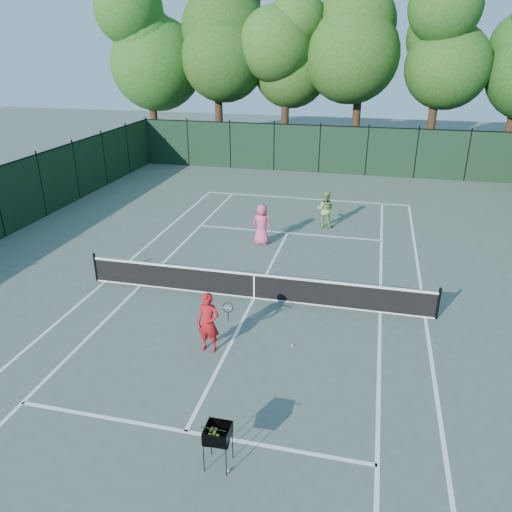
% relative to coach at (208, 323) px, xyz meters
% --- Properties ---
extents(ground, '(90.00, 90.00, 0.00)m').
position_rel_coach_xyz_m(ground, '(0.49, 3.24, -0.87)').
color(ground, '#49594C').
rests_on(ground, ground).
extents(sideline_doubles_left, '(0.10, 23.77, 0.01)m').
position_rel_coach_xyz_m(sideline_doubles_left, '(-5.00, 3.24, -0.87)').
color(sideline_doubles_left, white).
rests_on(sideline_doubles_left, ground).
extents(sideline_doubles_right, '(0.10, 23.77, 0.01)m').
position_rel_coach_xyz_m(sideline_doubles_right, '(5.97, 3.24, -0.87)').
color(sideline_doubles_right, white).
rests_on(sideline_doubles_right, ground).
extents(sideline_singles_left, '(0.10, 23.77, 0.01)m').
position_rel_coach_xyz_m(sideline_singles_left, '(-3.63, 3.24, -0.87)').
color(sideline_singles_left, white).
rests_on(sideline_singles_left, ground).
extents(sideline_singles_right, '(0.10, 23.77, 0.01)m').
position_rel_coach_xyz_m(sideline_singles_right, '(4.60, 3.24, -0.87)').
color(sideline_singles_right, white).
rests_on(sideline_singles_right, ground).
extents(baseline_far, '(10.97, 0.10, 0.01)m').
position_rel_coach_xyz_m(baseline_far, '(0.49, 15.13, -0.87)').
color(baseline_far, white).
rests_on(baseline_far, ground).
extents(service_line_near, '(8.23, 0.10, 0.01)m').
position_rel_coach_xyz_m(service_line_near, '(0.49, -3.16, -0.87)').
color(service_line_near, white).
rests_on(service_line_near, ground).
extents(service_line_far, '(8.23, 0.10, 0.01)m').
position_rel_coach_xyz_m(service_line_far, '(0.49, 9.64, -0.87)').
color(service_line_far, white).
rests_on(service_line_far, ground).
extents(center_service_line, '(0.10, 12.80, 0.01)m').
position_rel_coach_xyz_m(center_service_line, '(0.49, 3.24, -0.87)').
color(center_service_line, white).
rests_on(center_service_line, ground).
extents(tennis_net, '(11.69, 0.09, 1.06)m').
position_rel_coach_xyz_m(tennis_net, '(0.49, 3.24, -0.39)').
color(tennis_net, black).
rests_on(tennis_net, ground).
extents(fence_far, '(24.00, 0.05, 3.00)m').
position_rel_coach_xyz_m(fence_far, '(0.49, 21.24, 0.63)').
color(fence_far, black).
rests_on(fence_far, ground).
extents(tree_0, '(6.40, 6.40, 13.14)m').
position_rel_coach_xyz_m(tree_0, '(-12.51, 24.74, 7.29)').
color(tree_0, black).
rests_on(tree_0, ground).
extents(tree_1, '(6.80, 6.80, 13.98)m').
position_rel_coach_xyz_m(tree_1, '(-7.51, 25.24, 7.82)').
color(tree_1, black).
rests_on(tree_1, ground).
extents(tree_2, '(6.00, 6.00, 12.40)m').
position_rel_coach_xyz_m(tree_2, '(-2.51, 25.04, 6.86)').
color(tree_2, black).
rests_on(tree_2, ground).
extents(tree_3, '(7.00, 7.00, 14.45)m').
position_rel_coach_xyz_m(tree_3, '(2.49, 25.54, 8.14)').
color(tree_3, black).
rests_on(tree_3, ground).
extents(tree_4, '(6.20, 6.20, 12.97)m').
position_rel_coach_xyz_m(tree_4, '(7.49, 24.84, 7.27)').
color(tree_4, black).
rests_on(tree_4, ground).
extents(coach, '(0.94, 0.60, 1.73)m').
position_rel_coach_xyz_m(coach, '(0.00, 0.00, 0.00)').
color(coach, '#A81319').
rests_on(coach, ground).
extents(player_pink, '(0.91, 0.64, 1.74)m').
position_rel_coach_xyz_m(player_pink, '(-0.35, 8.10, 0.00)').
color(player_pink, '#D34A74').
rests_on(player_pink, ground).
extents(player_green, '(0.87, 0.70, 1.68)m').
position_rel_coach_xyz_m(player_green, '(2.00, 10.87, -0.03)').
color(player_green, '#81AD56').
rests_on(player_green, ground).
extents(ball_hopper, '(0.55, 0.55, 0.96)m').
position_rel_coach_xyz_m(ball_hopper, '(1.48, -3.87, -0.06)').
color(ball_hopper, black).
rests_on(ball_hopper, ground).
extents(loose_ball_near_cart, '(0.07, 0.07, 0.07)m').
position_rel_coach_xyz_m(loose_ball_near_cart, '(1.73, -4.01, -0.83)').
color(loose_ball_near_cart, '#ACCA29').
rests_on(loose_ball_near_cart, ground).
extents(loose_ball_midcourt, '(0.07, 0.07, 0.07)m').
position_rel_coach_xyz_m(loose_ball_midcourt, '(2.22, 0.69, -0.83)').
color(loose_ball_midcourt, '#CCE22E').
rests_on(loose_ball_midcourt, ground).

